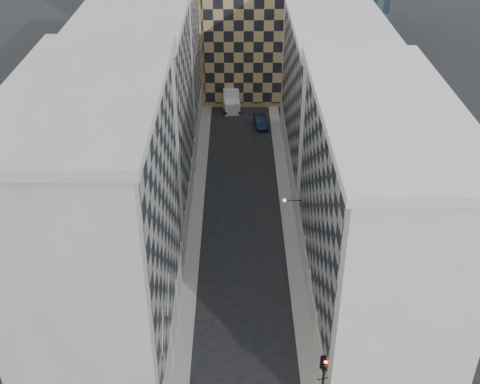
{
  "coord_description": "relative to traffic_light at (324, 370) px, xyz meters",
  "views": [
    {
      "loc": [
        -0.64,
        -26.83,
        38.87
      ],
      "look_at": [
        -0.36,
        12.67,
        14.27
      ],
      "focal_mm": 45.0,
      "sensor_mm": 36.0,
      "label": 1
    }
  ],
  "objects": [
    {
      "name": "bldg_left_c",
      "position": [
        -16.78,
        50.67,
        7.19
      ],
      "size": [
        10.8,
        22.8,
        21.7
      ],
      "color": "gray",
      "rests_on": "ground"
    },
    {
      "name": "dark_car",
      "position": [
        -2.94,
        49.73,
        -2.87
      ],
      "size": [
        2.15,
        4.8,
        1.53
      ],
      "primitive_type": "imported",
      "rotation": [
        0.0,
        0.0,
        0.12
      ],
      "color": "#0D1832",
      "rests_on": "ground"
    },
    {
      "name": "sidewalk_west",
      "position": [
        -11.15,
        25.67,
        -3.56
      ],
      "size": [
        1.5,
        100.0,
        0.15
      ],
      "primitive_type": "cube",
      "color": "gray",
      "rests_on": "ground"
    },
    {
      "name": "traffic_light",
      "position": [
        0.0,
        0.0,
        0.0
      ],
      "size": [
        0.61,
        0.53,
        4.87
      ],
      "rotation": [
        0.0,
        0.0,
        0.07
      ],
      "color": "black",
      "rests_on": "sidewalk_east"
    },
    {
      "name": "sidewalk_east",
      "position": [
        -0.65,
        25.67,
        -3.56
      ],
      "size": [
        1.5,
        100.0,
        0.15
      ],
      "primitive_type": "cube",
      "color": "gray",
      "rests_on": "ground"
    },
    {
      "name": "tan_block",
      "position": [
        -3.9,
        63.57,
        5.8
      ],
      "size": [
        16.8,
        14.8,
        18.8
      ],
      "color": "tan",
      "rests_on": "ground"
    },
    {
      "name": "bldg_left_b",
      "position": [
        -16.78,
        28.67,
        7.68
      ],
      "size": [
        10.8,
        22.8,
        22.7
      ],
      "color": "#9C9B91",
      "rests_on": "ground"
    },
    {
      "name": "box_truck",
      "position": [
        -7.38,
        56.6,
        -2.22
      ],
      "size": [
        3.02,
        6.18,
        3.27
      ],
      "rotation": [
        0.0,
        0.0,
        0.1
      ],
      "color": "silver",
      "rests_on": "ground"
    },
    {
      "name": "shop_sign",
      "position": [
        -0.81,
        -1.33,
        0.19
      ],
      "size": [
        1.11,
        0.8,
        0.89
      ],
      "rotation": [
        0.0,
        0.0,
        0.21
      ],
      "color": "black",
      "rests_on": "ground"
    },
    {
      "name": "bldg_left_a",
      "position": [
        -16.78,
        6.67,
        8.18
      ],
      "size": [
        10.8,
        22.8,
        23.7
      ],
      "color": "gray",
      "rests_on": "ground"
    },
    {
      "name": "bldg_right_a",
      "position": [
        4.98,
        10.67,
        6.68
      ],
      "size": [
        10.8,
        26.8,
        20.7
      ],
      "color": "beige",
      "rests_on": "ground"
    },
    {
      "name": "bldg_right_b",
      "position": [
        4.99,
        37.67,
        6.21
      ],
      "size": [
        10.8,
        28.8,
        19.7
      ],
      "color": "beige",
      "rests_on": "ground"
    },
    {
      "name": "flagpoles_left",
      "position": [
        -11.8,
        1.67,
        4.36
      ],
      "size": [
        0.1,
        6.33,
        2.33
      ],
      "color": "gray",
      "rests_on": "ground"
    },
    {
      "name": "bracket_lamp",
      "position": [
        -1.52,
        19.67,
        2.56
      ],
      "size": [
        1.98,
        0.36,
        0.36
      ],
      "color": "black",
      "rests_on": "ground"
    }
  ]
}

